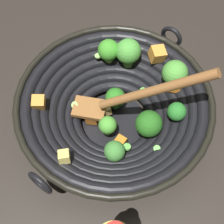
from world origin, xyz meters
The scene contains 2 objects.
ground_plane centered at (0.00, 0.00, 0.00)m, with size 4.00×4.00×0.00m, color #28231E.
wok centered at (0.00, 0.00, 0.07)m, with size 0.44×0.41×0.24m.
Camera 1 is at (0.24, 0.25, 0.65)m, focal length 52.21 mm.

